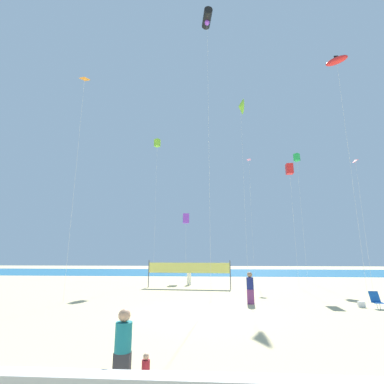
# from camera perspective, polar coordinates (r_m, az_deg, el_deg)

# --- Properties ---
(ground_plane) EXTENTS (120.00, 120.00, 0.00)m
(ground_plane) POSITION_cam_1_polar(r_m,az_deg,el_deg) (15.16, 2.08, -23.73)
(ground_plane) COLOR #D1BC89
(ocean_band) EXTENTS (120.00, 20.00, 0.01)m
(ocean_band) POSITION_cam_1_polar(r_m,az_deg,el_deg) (49.15, 3.36, -16.10)
(ocean_band) COLOR #1E6B99
(ocean_band) RESTS_ON ground
(mother_figure) EXTENTS (0.38, 0.38, 1.66)m
(mother_figure) POSITION_cam_1_polar(r_m,az_deg,el_deg) (7.32, -13.99, -28.28)
(mother_figure) COLOR #2D2D33
(mother_figure) RESTS_ON ground
(toddler_figure) EXTENTS (0.18, 0.18, 0.78)m
(toddler_figure) POSITION_cam_1_polar(r_m,az_deg,el_deg) (7.23, -9.51, -32.60)
(toddler_figure) COLOR #EA7260
(toddler_figure) RESTS_ON ground
(beachgoer_white_shirt) EXTENTS (0.41, 0.41, 1.79)m
(beachgoer_white_shirt) POSITION_cam_1_polar(r_m,az_deg,el_deg) (28.65, -0.62, -16.62)
(beachgoer_white_shirt) COLOR white
(beachgoer_white_shirt) RESTS_ON ground
(beachgoer_navy_shirt) EXTENTS (0.42, 0.42, 1.85)m
(beachgoer_navy_shirt) POSITION_cam_1_polar(r_m,az_deg,el_deg) (18.15, 11.85, -18.50)
(beachgoer_navy_shirt) COLOR #7A3872
(beachgoer_navy_shirt) RESTS_ON ground
(folding_beach_chair) EXTENTS (0.52, 0.65, 0.89)m
(folding_beach_chair) POSITION_cam_1_polar(r_m,az_deg,el_deg) (19.37, 33.61, -17.92)
(folding_beach_chair) COLOR #1959B2
(folding_beach_chair) RESTS_ON ground
(volleyball_net) EXTENTS (7.51, 0.68, 2.40)m
(volleyball_net) POSITION_cam_1_polar(r_m,az_deg,el_deg) (26.03, -0.70, -15.52)
(volleyball_net) COLOR #4C4C51
(volleyball_net) RESTS_ON ground
(beach_handbag) EXTENTS (0.37, 0.19, 0.30)m
(beach_handbag) POSITION_cam_1_polar(r_m,az_deg,el_deg) (19.39, 31.45, -19.11)
(beach_handbag) COLOR white
(beach_handbag) RESTS_ON ground
(kite_orange_diamond) EXTENTS (0.79, 0.80, 15.61)m
(kite_orange_diamond) POSITION_cam_1_polar(r_m,az_deg,el_deg) (23.04, -21.23, 20.41)
(kite_orange_diamond) COLOR silver
(kite_orange_diamond) RESTS_ON ground
(kite_red_diamond) EXTENTS (0.48, 0.49, 10.58)m
(kite_red_diamond) POSITION_cam_1_polar(r_m,az_deg,el_deg) (26.41, 30.53, 4.92)
(kite_red_diamond) COLOR silver
(kite_red_diamond) RESTS_ON ground
(kite_lime_box) EXTENTS (0.83, 0.83, 17.42)m
(kite_lime_box) POSITION_cam_1_polar(r_m,az_deg,el_deg) (36.53, -7.16, 9.88)
(kite_lime_box) COLOR silver
(kite_lime_box) RESTS_ON ground
(kite_pink_diamond) EXTENTS (0.61, 0.62, 14.67)m
(kite_pink_diamond) POSITION_cam_1_polar(r_m,az_deg,el_deg) (35.53, 11.62, 5.73)
(kite_pink_diamond) COLOR silver
(kite_pink_diamond) RESTS_ON ground
(kite_red_inflatable) EXTENTS (1.68, 1.19, 17.78)m
(kite_red_inflatable) POSITION_cam_1_polar(r_m,az_deg,el_deg) (25.88, 27.56, 22.72)
(kite_red_inflatable) COLOR silver
(kite_red_inflatable) RESTS_ON ground
(kite_red_box) EXTENTS (0.67, 0.67, 11.65)m
(kite_red_box) POSITION_cam_1_polar(r_m,az_deg,el_deg) (29.04, 19.38, 4.45)
(kite_red_box) COLOR silver
(kite_red_box) RESTS_ON ground
(kite_violet_box) EXTENTS (0.83, 0.83, 7.79)m
(kite_violet_box) POSITION_cam_1_polar(r_m,az_deg,el_deg) (34.03, -1.25, -5.46)
(kite_violet_box) COLOR silver
(kite_violet_box) RESTS_ON ground
(kite_black_tube) EXTENTS (0.91, 1.73, 21.89)m
(kite_black_tube) POSITION_cam_1_polar(r_m,az_deg,el_deg) (26.45, 3.11, 31.94)
(kite_black_tube) COLOR silver
(kite_black_tube) RESTS_ON ground
(kite_green_box) EXTENTS (0.78, 0.78, 14.75)m
(kite_green_box) POSITION_cam_1_polar(r_m,az_deg,el_deg) (35.84, 20.71, 6.59)
(kite_green_box) COLOR silver
(kite_green_box) RESTS_ON ground
(kite_lime_delta) EXTENTS (0.58, 1.64, 19.22)m
(kite_lime_delta) POSITION_cam_1_polar(r_m,az_deg,el_deg) (31.58, 9.95, 16.86)
(kite_lime_delta) COLOR silver
(kite_lime_delta) RESTS_ON ground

